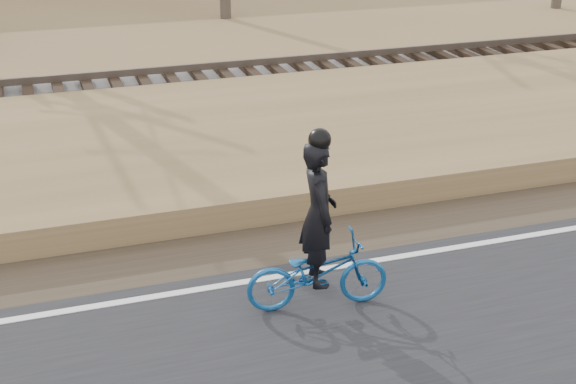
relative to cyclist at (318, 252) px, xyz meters
name	(u,v)px	position (x,y,z in m)	size (l,w,h in m)	color
ground	(298,286)	(-0.04, 0.62, -0.79)	(120.00, 120.00, 0.00)	#92724A
edge_line	(293,274)	(-0.04, 0.82, -0.73)	(120.00, 0.12, 0.01)	silver
shoulder	(270,244)	(-0.04, 1.82, -0.77)	(120.00, 1.60, 0.04)	#473A2B
embankment	(219,158)	(-0.04, 4.82, -0.57)	(120.00, 5.00, 0.44)	#92724A
ballast	(176,98)	(-0.04, 8.62, -0.57)	(120.00, 3.00, 0.45)	slate
railroad	(176,84)	(-0.04, 8.62, -0.27)	(120.00, 2.40, 0.29)	black
cyclist	(318,252)	(0.00, 0.00, 0.00)	(1.77, 0.81, 2.26)	#134C89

